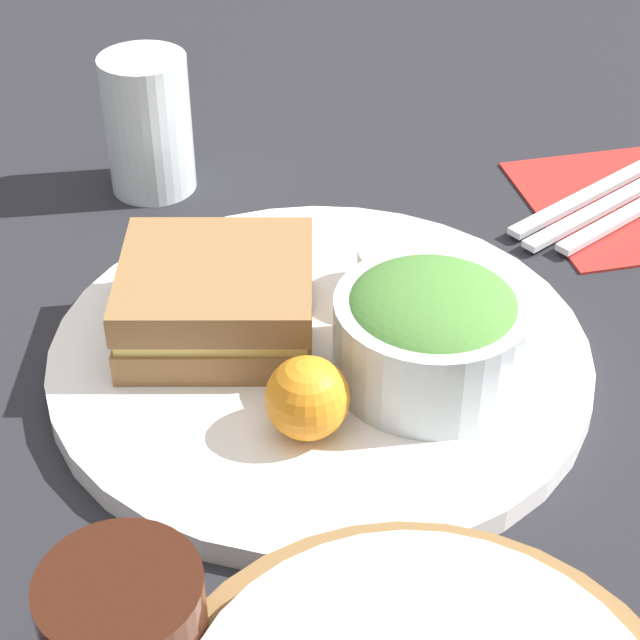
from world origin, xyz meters
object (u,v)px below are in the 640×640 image
object	(u,v)px
spoon	(639,208)
sandwich	(217,298)
water_glass	(148,124)
salad_bowl	(431,329)
knife	(619,198)
plate	(320,356)
fork	(600,189)
dressing_cup	(404,272)

from	to	relation	value
spoon	sandwich	bearing A→B (deg)	168.01
spoon	water_glass	size ratio (longest dim) A/B	1.68
salad_bowl	spoon	distance (m)	0.27
sandwich	salad_bowl	world-z (taller)	salad_bowl
knife	spoon	distance (m)	0.02
plate	water_glass	distance (m)	0.26
fork	water_glass	distance (m)	0.35
spoon	water_glass	world-z (taller)	water_glass
plate	spoon	xyz separation A→B (m)	(-0.27, -0.12, -0.00)
plate	water_glass	bearing A→B (deg)	-72.54
dressing_cup	plate	bearing A→B (deg)	32.43
knife	salad_bowl	bearing A→B (deg)	-166.89
sandwich	spoon	world-z (taller)	sandwich
dressing_cup	knife	size ratio (longest dim) A/B	0.29
knife	plate	bearing A→B (deg)	180.00
fork	knife	size ratio (longest dim) A/B	0.95
fork	water_glass	size ratio (longest dim) A/B	1.86
sandwich	spoon	size ratio (longest dim) A/B	0.77
plate	dressing_cup	bearing A→B (deg)	-147.57
sandwich	water_glass	size ratio (longest dim) A/B	1.28
salad_bowl	fork	world-z (taller)	salad_bowl
salad_bowl	water_glass	distance (m)	0.31
knife	water_glass	xyz separation A→B (m)	(0.34, -0.11, 0.05)
salad_bowl	fork	bearing A→B (deg)	-135.96
salad_bowl	water_glass	world-z (taller)	water_glass
dressing_cup	water_glass	distance (m)	0.25
salad_bowl	fork	xyz separation A→B (m)	(-0.20, -0.19, -0.04)
plate	water_glass	size ratio (longest dim) A/B	3.10
plate	water_glass	xyz separation A→B (m)	(0.08, -0.24, 0.05)
sandwich	plate	bearing A→B (deg)	152.52
dressing_cup	fork	xyz separation A→B (m)	(-0.19, -0.11, -0.03)
dressing_cup	spoon	bearing A→B (deg)	-159.14
dressing_cup	fork	bearing A→B (deg)	-149.78
water_glass	fork	bearing A→B (deg)	164.45
plate	salad_bowl	bearing A→B (deg)	143.33
sandwich	dressing_cup	world-z (taller)	sandwich
sandwich	knife	size ratio (longest dim) A/B	0.66
spoon	fork	bearing A→B (deg)	90.00
dressing_cup	knife	world-z (taller)	dressing_cup
plate	salad_bowl	size ratio (longest dim) A/B	2.94
sandwich	dressing_cup	distance (m)	0.12
sandwich	water_glass	world-z (taller)	water_glass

